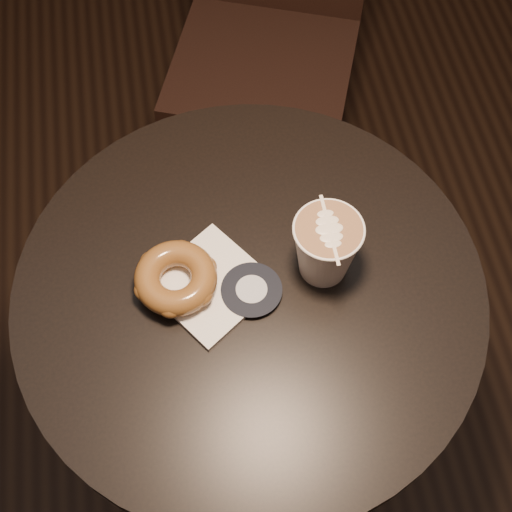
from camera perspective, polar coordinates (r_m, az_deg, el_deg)
name	(u,v)px	position (r m, az deg, el deg)	size (l,w,h in m)	color
cafe_table	(250,339)	(1.23, -0.46, -6.65)	(0.70, 0.70, 0.75)	black
pastry_bag	(211,285)	(1.05, -3.65, -2.30)	(0.15, 0.15, 0.01)	white
doughnut	(176,278)	(1.03, -6.44, -1.76)	(0.12, 0.12, 0.04)	brown
latte_cup	(326,249)	(1.02, 5.59, 0.59)	(0.10, 0.10, 0.11)	white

